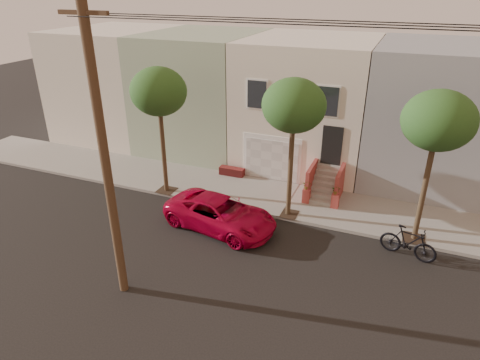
% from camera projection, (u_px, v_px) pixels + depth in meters
% --- Properties ---
extents(ground, '(90.00, 90.00, 0.00)m').
position_uv_depth(ground, '(236.00, 258.00, 16.67)').
color(ground, black).
rests_on(ground, ground).
extents(sidewalk, '(40.00, 3.70, 0.15)m').
position_uv_depth(sidewalk, '(277.00, 198.00, 21.12)').
color(sidewalk, gray).
rests_on(sidewalk, ground).
extents(house_row, '(33.10, 11.70, 7.00)m').
position_uv_depth(house_row, '(309.00, 100.00, 24.47)').
color(house_row, silver).
rests_on(house_row, sidewalk).
extents(tree_left, '(2.70, 2.57, 6.30)m').
position_uv_depth(tree_left, '(159.00, 92.00, 19.54)').
color(tree_left, '#2D2116').
rests_on(tree_left, sidewalk).
extents(tree_mid, '(2.70, 2.57, 6.30)m').
position_uv_depth(tree_mid, '(294.00, 107.00, 17.34)').
color(tree_mid, '#2D2116').
rests_on(tree_mid, sidewalk).
extents(tree_right, '(2.70, 2.57, 6.30)m').
position_uv_depth(tree_right, '(438.00, 122.00, 15.48)').
color(tree_right, '#2D2116').
rests_on(tree_right, sidewalk).
extents(pickup_truck, '(5.41, 3.21, 1.41)m').
position_uv_depth(pickup_truck, '(220.00, 214.00, 18.42)').
color(pickup_truck, '#B2032A').
rests_on(pickup_truck, ground).
extents(motorcycle, '(2.28, 1.12, 1.32)m').
position_uv_depth(motorcycle, '(408.00, 242.00, 16.48)').
color(motorcycle, black).
rests_on(motorcycle, ground).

